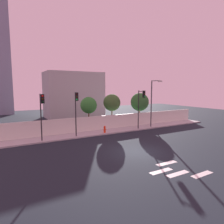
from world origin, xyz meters
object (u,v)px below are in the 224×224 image
at_px(fire_hydrant, 105,129).
at_px(roadside_tree_midleft, 112,103).
at_px(street_lamp_curbside, 153,100).
at_px(traffic_light_left, 42,107).
at_px(traffic_light_right, 76,105).
at_px(roadside_tree_leftmost, 89,105).
at_px(roadside_tree_midright, 140,102).
at_px(traffic_light_center, 141,101).

xyz_separation_m(fire_hydrant, roadside_tree_midleft, (2.97, 3.42, 2.90)).
relative_size(street_lamp_curbside, roadside_tree_midleft, 1.37).
xyz_separation_m(traffic_light_left, roadside_tree_midleft, (10.33, 4.03, -0.18)).
height_order(traffic_light_left, traffic_light_right, traffic_light_right).
relative_size(traffic_light_left, roadside_tree_midleft, 1.03).
xyz_separation_m(traffic_light_right, street_lamp_curbside, (11.22, 0.44, 0.23)).
distance_m(roadside_tree_leftmost, roadside_tree_midright, 8.55).
height_order(traffic_light_left, roadside_tree_midright, traffic_light_left).
bearing_deg(roadside_tree_midright, roadside_tree_leftmost, 180.00).
relative_size(traffic_light_left, traffic_light_center, 0.95).
xyz_separation_m(traffic_light_center, street_lamp_curbside, (2.29, 0.43, 0.13)).
height_order(roadside_tree_midleft, roadside_tree_midright, roadside_tree_midright).
bearing_deg(street_lamp_curbside, roadside_tree_leftmost, 157.13).
relative_size(traffic_light_center, traffic_light_right, 1.03).
xyz_separation_m(street_lamp_curbside, roadside_tree_leftmost, (-8.12, 3.42, -0.70)).
bearing_deg(street_lamp_curbside, roadside_tree_midright, 82.82).
xyz_separation_m(traffic_light_center, fire_hydrant, (-5.21, 0.44, -3.24)).
bearing_deg(roadside_tree_midright, street_lamp_curbside, -97.18).
distance_m(street_lamp_curbside, roadside_tree_midright, 3.50).
relative_size(traffic_light_center, fire_hydrant, 6.11).
bearing_deg(roadside_tree_midright, fire_hydrant, -156.70).
relative_size(traffic_light_center, roadside_tree_midleft, 1.08).
relative_size(roadside_tree_leftmost, roadside_tree_midleft, 0.93).
distance_m(traffic_light_right, roadside_tree_leftmost, 4.98).
height_order(traffic_light_left, roadside_tree_midleft, traffic_light_left).
distance_m(traffic_light_left, roadside_tree_midleft, 11.09).
xyz_separation_m(traffic_light_left, street_lamp_curbside, (14.86, 0.61, 0.29)).
relative_size(fire_hydrant, roadside_tree_midleft, 0.18).
height_order(fire_hydrant, roadside_tree_midleft, roadside_tree_midleft).
xyz_separation_m(street_lamp_curbside, roadside_tree_midright, (0.43, 3.42, -0.56)).
bearing_deg(roadside_tree_leftmost, roadside_tree_midleft, 0.00).
bearing_deg(traffic_light_left, roadside_tree_midright, 14.77).
bearing_deg(fire_hydrant, traffic_light_left, -175.22).
bearing_deg(roadside_tree_midright, traffic_light_right, -161.66).
bearing_deg(roadside_tree_midleft, street_lamp_curbside, -37.07).
xyz_separation_m(traffic_light_center, traffic_light_right, (-8.93, -0.01, -0.09)).
height_order(traffic_light_center, traffic_light_right, traffic_light_center).
relative_size(traffic_light_right, roadside_tree_midright, 1.03).
xyz_separation_m(traffic_light_right, roadside_tree_midleft, (6.69, 3.86, -0.24)).
distance_m(traffic_light_center, roadside_tree_leftmost, 7.01).
height_order(traffic_light_right, roadside_tree_midright, traffic_light_right).
bearing_deg(roadside_tree_leftmost, traffic_light_right, -128.80).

